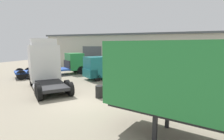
{
  "coord_description": "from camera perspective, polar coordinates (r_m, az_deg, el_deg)",
  "views": [
    {
      "loc": [
        6.04,
        -9.83,
        3.85
      ],
      "look_at": [
        0.5,
        4.57,
        1.6
      ],
      "focal_mm": 28.0,
      "sensor_mm": 36.0,
      "label": 1
    }
  ],
  "objects": [
    {
      "name": "oil_drum",
      "position": [
        12.87,
        -4.16,
        -7.09
      ],
      "size": [
        0.58,
        0.58,
        0.88
      ],
      "color": "black",
      "rests_on": "ground_plane"
    },
    {
      "name": "tractor_unit_white",
      "position": [
        17.06,
        -21.11,
        1.75
      ],
      "size": [
        6.49,
        5.94,
        4.38
      ],
      "rotation": [
        0.0,
        0.0,
        2.46
      ],
      "color": "silver",
      "rests_on": "ground_plane"
    },
    {
      "name": "warehouse_building",
      "position": [
        28.11,
        8.66,
        5.91
      ],
      "size": [
        29.66,
        7.7,
        5.44
      ],
      "color": "#B7B2A3",
      "rests_on": "ground_plane"
    },
    {
      "name": "delivery_van_teal",
      "position": [
        19.97,
        -1.36,
        1.2
      ],
      "size": [
        4.99,
        5.73,
        2.53
      ],
      "rotation": [
        0.0,
        0.0,
        -2.21
      ],
      "color": "#197075",
      "rests_on": "ground_plane"
    },
    {
      "name": "flatbed_truck_orange",
      "position": [
        16.48,
        29.05,
        -1.71
      ],
      "size": [
        2.65,
        7.7,
        2.68
      ],
      "rotation": [
        0.0,
        0.0,
        -1.6
      ],
      "color": "orange",
      "rests_on": "ground_plane"
    },
    {
      "name": "flatbed_truck_green",
      "position": [
        23.55,
        -15.07,
        1.8
      ],
      "size": [
        6.78,
        7.89,
        2.73
      ],
      "rotation": [
        0.0,
        0.0,
        0.92
      ],
      "color": "#28843D",
      "rests_on": "ground_plane"
    },
    {
      "name": "ground_plane",
      "position": [
        12.17,
        -10.15,
        -10.28
      ],
      "size": [
        60.0,
        60.0,
        0.0
      ],
      "primitive_type": "plane",
      "color": "gray"
    }
  ]
}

